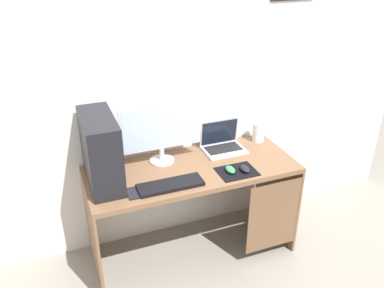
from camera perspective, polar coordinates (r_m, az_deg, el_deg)
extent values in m
plane|color=gray|center=(3.17, 0.00, -14.84)|extent=(8.00, 8.00, 0.00)
cube|color=silver|center=(2.79, -2.52, 10.07)|extent=(4.00, 0.04, 2.60)
cube|color=brown|center=(2.74, 0.00, -3.68)|extent=(1.44, 0.59, 0.03)
cube|color=brown|center=(2.82, -13.97, -12.65)|extent=(0.02, 0.59, 0.70)
cube|color=brown|center=(3.23, 11.99, -6.85)|extent=(0.02, 0.59, 0.70)
cube|color=brown|center=(2.91, 11.55, -10.13)|extent=(0.40, 0.01, 0.56)
cube|color=black|center=(2.53, -12.92, -0.93)|extent=(0.20, 0.47, 0.45)
cylinder|color=silver|center=(2.81, -4.33, -2.35)|extent=(0.17, 0.17, 0.01)
cylinder|color=silver|center=(2.79, -4.37, -1.37)|extent=(0.04, 0.04, 0.10)
cube|color=silver|center=(2.69, -4.46, 2.44)|extent=(0.56, 0.02, 0.32)
cube|color=#B2C6EA|center=(2.68, -4.40, 2.36)|extent=(0.53, 0.00, 0.29)
cube|color=#B7BCC6|center=(2.95, 4.63, -0.89)|extent=(0.30, 0.22, 0.01)
cube|color=black|center=(2.96, 4.49, -0.62)|extent=(0.26, 0.14, 0.00)
cube|color=#B7BCC6|center=(2.98, 3.91, 1.78)|extent=(0.30, 0.03, 0.21)
cube|color=black|center=(2.97, 3.96, 1.71)|extent=(0.28, 0.02, 0.18)
cylinder|color=white|center=(3.10, 9.46, 1.70)|extent=(0.09, 0.09, 0.15)
cube|color=black|center=(2.53, -3.11, -5.87)|extent=(0.42, 0.14, 0.02)
cube|color=black|center=(2.70, 6.43, -3.94)|extent=(0.26, 0.20, 0.00)
ellipsoid|color=#338C4C|center=(2.68, 5.50, -3.66)|extent=(0.06, 0.10, 0.03)
ellipsoid|color=black|center=(2.70, 7.54, -3.53)|extent=(0.06, 0.10, 0.03)
cube|color=black|center=(2.49, -8.45, -6.99)|extent=(0.07, 0.13, 0.01)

